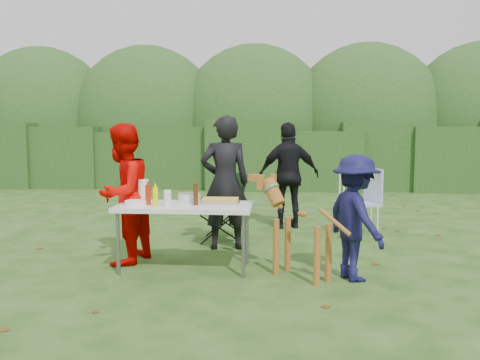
# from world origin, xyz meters

# --- Properties ---
(ground) EXTENTS (80.00, 80.00, 0.00)m
(ground) POSITION_xyz_m (0.00, 0.00, 0.00)
(ground) COLOR #1E4211
(hedge_row) EXTENTS (22.00, 1.40, 1.70)m
(hedge_row) POSITION_xyz_m (0.00, 8.00, 0.85)
(hedge_row) COLOR #23471C
(hedge_row) RESTS_ON ground
(shrub_backdrop) EXTENTS (20.00, 2.60, 3.20)m
(shrub_backdrop) POSITION_xyz_m (0.00, 9.60, 1.60)
(shrub_backdrop) COLOR #3D6628
(shrub_backdrop) RESTS_ON ground
(folding_table) EXTENTS (1.50, 0.70, 0.74)m
(folding_table) POSITION_xyz_m (-0.28, 0.28, 0.69)
(folding_table) COLOR silver
(folding_table) RESTS_ON ground
(person_cook) EXTENTS (0.71, 0.54, 1.75)m
(person_cook) POSITION_xyz_m (0.06, 1.30, 0.88)
(person_cook) COLOR black
(person_cook) RESTS_ON ground
(person_red_jacket) EXTENTS (0.80, 0.93, 1.64)m
(person_red_jacket) POSITION_xyz_m (-1.06, 0.50, 0.82)
(person_red_jacket) COLOR #D30500
(person_red_jacket) RESTS_ON ground
(person_black_puffy) EXTENTS (1.06, 0.65, 1.68)m
(person_black_puffy) POSITION_xyz_m (0.91, 2.78, 0.84)
(person_black_puffy) COLOR black
(person_black_puffy) RESTS_ON ground
(child) EXTENTS (0.82, 0.98, 1.32)m
(child) POSITION_xyz_m (1.57, 0.05, 0.66)
(child) COLOR #11103D
(child) RESTS_ON ground
(dog) EXTENTS (1.12, 1.06, 1.05)m
(dog) POSITION_xyz_m (1.01, 0.06, 0.53)
(dog) COLOR #9E5D22
(dog) RESTS_ON ground
(camping_chair) EXTENTS (0.82, 0.82, 0.95)m
(camping_chair) POSITION_xyz_m (-0.06, 1.88, 0.48)
(camping_chair) COLOR black
(camping_chair) RESTS_ON ground
(lawn_chair) EXTENTS (0.75, 0.75, 0.99)m
(lawn_chair) POSITION_xyz_m (1.95, 2.44, 0.50)
(lawn_chair) COLOR #4D6DC3
(lawn_chair) RESTS_ON ground
(food_tray) EXTENTS (0.45, 0.30, 0.02)m
(food_tray) POSITION_xyz_m (0.10, 0.42, 0.75)
(food_tray) COLOR #B7B7BA
(food_tray) RESTS_ON folding_table
(focaccia_bread) EXTENTS (0.40, 0.26, 0.04)m
(focaccia_bread) POSITION_xyz_m (0.10, 0.42, 0.78)
(focaccia_bread) COLOR gold
(focaccia_bread) RESTS_ON food_tray
(mustard_bottle) EXTENTS (0.06, 0.06, 0.20)m
(mustard_bottle) POSITION_xyz_m (-0.58, 0.17, 0.84)
(mustard_bottle) COLOR #F2F100
(mustard_bottle) RESTS_ON folding_table
(ketchup_bottle) EXTENTS (0.06, 0.06, 0.22)m
(ketchup_bottle) POSITION_xyz_m (-0.68, 0.23, 0.85)
(ketchup_bottle) COLOR #AE200C
(ketchup_bottle) RESTS_ON folding_table
(beer_bottle) EXTENTS (0.06, 0.06, 0.24)m
(beer_bottle) POSITION_xyz_m (-0.15, 0.25, 0.86)
(beer_bottle) COLOR #47230F
(beer_bottle) RESTS_ON folding_table
(paper_towel_roll) EXTENTS (0.12, 0.12, 0.26)m
(paper_towel_roll) POSITION_xyz_m (-0.80, 0.45, 0.87)
(paper_towel_roll) COLOR white
(paper_towel_roll) RESTS_ON folding_table
(cup_stack) EXTENTS (0.08, 0.08, 0.18)m
(cup_stack) POSITION_xyz_m (-0.44, 0.12, 0.83)
(cup_stack) COLOR white
(cup_stack) RESTS_ON folding_table
(pasta_bowl) EXTENTS (0.26, 0.26, 0.10)m
(pasta_bowl) POSITION_xyz_m (-0.27, 0.49, 0.79)
(pasta_bowl) COLOR silver
(pasta_bowl) RESTS_ON folding_table
(plate_stack) EXTENTS (0.24, 0.24, 0.05)m
(plate_stack) POSITION_xyz_m (-0.82, 0.20, 0.77)
(plate_stack) COLOR white
(plate_stack) RESTS_ON folding_table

